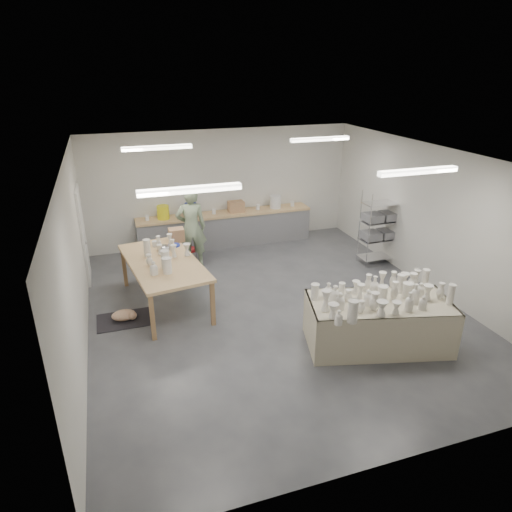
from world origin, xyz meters
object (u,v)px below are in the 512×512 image
object	(u,v)px
drying_table	(378,321)
potter	(191,228)
red_stool	(191,250)
work_table	(164,259)

from	to	relation	value
drying_table	potter	distance (m)	4.94
potter	red_stool	size ratio (longest dim) A/B	4.59
work_table	potter	world-z (taller)	potter
drying_table	red_stool	xyz separation A→B (m)	(-2.34, 4.59, -0.17)
red_stool	potter	bearing A→B (deg)	-90.00
work_table	potter	size ratio (longest dim) A/B	1.38
work_table	potter	distance (m)	1.83
drying_table	potter	bearing A→B (deg)	132.80
drying_table	red_stool	size ratio (longest dim) A/B	6.14
potter	drying_table	bearing A→B (deg)	123.03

